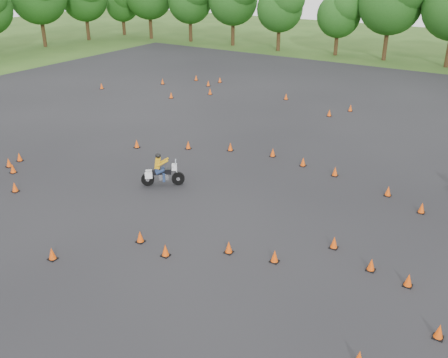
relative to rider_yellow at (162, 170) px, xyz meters
name	(u,v)px	position (x,y,z in m)	size (l,w,h in m)	color
ground	(168,244)	(3.49, -4.09, -0.80)	(140.00, 140.00, 0.00)	#2D5119
asphalt_pad	(247,187)	(3.49, 1.91, -0.79)	(62.00, 62.00, 0.00)	black
treeline	(445,24)	(6.34, 30.80, 3.86)	(86.84, 32.33, 10.43)	#1B4714
traffic_cones	(246,175)	(3.02, 2.66, -0.57)	(36.11, 32.84, 0.45)	#F04E0A
rider_yellow	(162,170)	(0.00, 0.00, 0.00)	(2.06, 0.63, 1.59)	#C38B11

